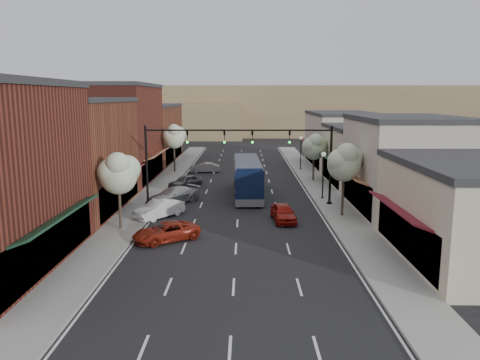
{
  "coord_description": "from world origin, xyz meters",
  "views": [
    {
      "loc": [
        0.55,
        -32.19,
        9.42
      ],
      "look_at": [
        0.13,
        8.33,
        2.2
      ],
      "focal_mm": 35.0,
      "sensor_mm": 36.0,
      "label": 1
    }
  ],
  "objects_px": {
    "parked_car_c": "(174,195)",
    "parked_car_e": "(204,168)",
    "lamp_post_near": "(323,167)",
    "parked_car_a": "(166,232)",
    "parked_car_d": "(185,182)",
    "tree_right_far": "(314,146)",
    "tree_right_near": "(345,162)",
    "tree_left_far": "(174,136)",
    "lamp_post_far": "(301,147)",
    "parked_car_b": "(159,209)",
    "signal_mast_right": "(303,153)",
    "signal_mast_left": "(174,153)",
    "coach_bus": "(247,177)",
    "red_hatchback": "(283,213)",
    "tree_left_near": "(119,172)"
  },
  "relations": [
    {
      "from": "parked_car_a",
      "to": "tree_right_near",
      "type": "bearing_deg",
      "value": 81.21
    },
    {
      "from": "lamp_post_near",
      "to": "parked_car_c",
      "type": "height_order",
      "value": "lamp_post_near"
    },
    {
      "from": "lamp_post_far",
      "to": "parked_car_d",
      "type": "relative_size",
      "value": 1.13
    },
    {
      "from": "tree_right_far",
      "to": "parked_car_b",
      "type": "bearing_deg",
      "value": -131.69
    },
    {
      "from": "tree_right_near",
      "to": "red_hatchback",
      "type": "relative_size",
      "value": 1.48
    },
    {
      "from": "signal_mast_left",
      "to": "tree_right_far",
      "type": "distance_m",
      "value": 18.39
    },
    {
      "from": "tree_right_near",
      "to": "tree_left_near",
      "type": "distance_m",
      "value": 17.08
    },
    {
      "from": "signal_mast_right",
      "to": "lamp_post_near",
      "type": "distance_m",
      "value": 3.69
    },
    {
      "from": "signal_mast_right",
      "to": "tree_right_near",
      "type": "distance_m",
      "value": 4.89
    },
    {
      "from": "tree_right_far",
      "to": "tree_right_near",
      "type": "bearing_deg",
      "value": -90.0
    },
    {
      "from": "parked_car_a",
      "to": "parked_car_d",
      "type": "height_order",
      "value": "parked_car_d"
    },
    {
      "from": "coach_bus",
      "to": "signal_mast_left",
      "type": "bearing_deg",
      "value": -148.93
    },
    {
      "from": "parked_car_c",
      "to": "parked_car_a",
      "type": "bearing_deg",
      "value": -37.57
    },
    {
      "from": "lamp_post_near",
      "to": "parked_car_b",
      "type": "height_order",
      "value": "lamp_post_near"
    },
    {
      "from": "lamp_post_near",
      "to": "parked_car_a",
      "type": "distance_m",
      "value": 18.1
    },
    {
      "from": "tree_left_near",
      "to": "lamp_post_far",
      "type": "distance_m",
      "value": 32.35
    },
    {
      "from": "tree_left_near",
      "to": "parked_car_e",
      "type": "xyz_separation_m",
      "value": [
        3.71,
        26.06,
        -3.6
      ]
    },
    {
      "from": "tree_left_far",
      "to": "lamp_post_far",
      "type": "bearing_deg",
      "value": 7.3
    },
    {
      "from": "tree_left_near",
      "to": "parked_car_a",
      "type": "relative_size",
      "value": 1.28
    },
    {
      "from": "signal_mast_right",
      "to": "coach_bus",
      "type": "height_order",
      "value": "signal_mast_right"
    },
    {
      "from": "lamp_post_far",
      "to": "parked_car_d",
      "type": "height_order",
      "value": "lamp_post_far"
    },
    {
      "from": "tree_left_near",
      "to": "parked_car_c",
      "type": "distance_m",
      "value": 9.86
    },
    {
      "from": "parked_car_a",
      "to": "parked_car_b",
      "type": "bearing_deg",
      "value": 159.5
    },
    {
      "from": "tree_left_far",
      "to": "parked_car_a",
      "type": "xyz_separation_m",
      "value": [
        3.6,
        -28.36,
        -3.98
      ]
    },
    {
      "from": "parked_car_c",
      "to": "parked_car_e",
      "type": "distance_m",
      "value": 17.22
    },
    {
      "from": "tree_left_far",
      "to": "coach_bus",
      "type": "height_order",
      "value": "tree_left_far"
    },
    {
      "from": "tree_right_far",
      "to": "red_hatchback",
      "type": "relative_size",
      "value": 1.35
    },
    {
      "from": "tree_left_near",
      "to": "lamp_post_near",
      "type": "bearing_deg",
      "value": 33.33
    },
    {
      "from": "tree_left_far",
      "to": "parked_car_d",
      "type": "xyz_separation_m",
      "value": [
        2.59,
        -10.0,
        -3.93
      ]
    },
    {
      "from": "parked_car_b",
      "to": "signal_mast_right",
      "type": "bearing_deg",
      "value": 57.8
    },
    {
      "from": "signal_mast_left",
      "to": "parked_car_d",
      "type": "distance_m",
      "value": 8.87
    },
    {
      "from": "lamp_post_near",
      "to": "parked_car_e",
      "type": "height_order",
      "value": "lamp_post_near"
    },
    {
      "from": "signal_mast_left",
      "to": "parked_car_e",
      "type": "height_order",
      "value": "signal_mast_left"
    },
    {
      "from": "tree_right_near",
      "to": "parked_car_a",
      "type": "relative_size",
      "value": 1.34
    },
    {
      "from": "coach_bus",
      "to": "parked_car_e",
      "type": "bearing_deg",
      "value": 109.25
    },
    {
      "from": "tree_left_far",
      "to": "signal_mast_right",
      "type": "bearing_deg",
      "value": -52.29
    },
    {
      "from": "parked_car_a",
      "to": "parked_car_d",
      "type": "distance_m",
      "value": 18.39
    },
    {
      "from": "tree_right_near",
      "to": "parked_car_e",
      "type": "bearing_deg",
      "value": 120.29
    },
    {
      "from": "signal_mast_left",
      "to": "red_hatchback",
      "type": "xyz_separation_m",
      "value": [
        9.12,
        -5.39,
        -3.94
      ]
    },
    {
      "from": "parked_car_a",
      "to": "parked_car_d",
      "type": "relative_size",
      "value": 1.13
    },
    {
      "from": "lamp_post_far",
      "to": "parked_car_a",
      "type": "relative_size",
      "value": 1.0
    },
    {
      "from": "signal_mast_right",
      "to": "tree_right_far",
      "type": "height_order",
      "value": "signal_mast_right"
    },
    {
      "from": "lamp_post_far",
      "to": "parked_car_b",
      "type": "xyz_separation_m",
      "value": [
        -14.0,
        -24.39,
        -2.29
      ]
    },
    {
      "from": "lamp_post_near",
      "to": "parked_car_c",
      "type": "bearing_deg",
      "value": -173.03
    },
    {
      "from": "lamp_post_far",
      "to": "tree_left_near",
      "type": "bearing_deg",
      "value": -119.78
    },
    {
      "from": "parked_car_a",
      "to": "parked_car_e",
      "type": "bearing_deg",
      "value": 144.91
    },
    {
      "from": "parked_car_e",
      "to": "parked_car_a",
      "type": "bearing_deg",
      "value": -7.12
    },
    {
      "from": "tree_right_near",
      "to": "red_hatchback",
      "type": "bearing_deg",
      "value": -164.61
    },
    {
      "from": "lamp_post_near",
      "to": "parked_car_e",
      "type": "bearing_deg",
      "value": 128.52
    },
    {
      "from": "tree_right_near",
      "to": "parked_car_d",
      "type": "xyz_separation_m",
      "value": [
        -14.01,
        12.0,
        -3.78
      ]
    }
  ]
}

